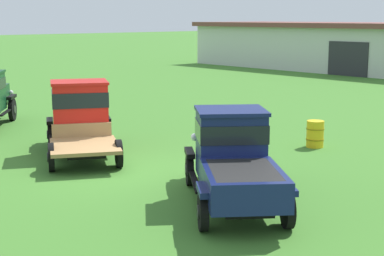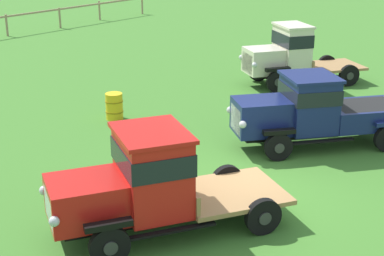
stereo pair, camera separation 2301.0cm
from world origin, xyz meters
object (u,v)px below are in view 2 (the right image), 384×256
Objects in this scene: vintage_truck_second_in_line at (145,182)px; oil_drum_beside_row at (114,106)px; vintage_truck_midrow_center at (315,110)px; vintage_truck_far_side at (289,55)px.

oil_drum_beside_row is (4.43, 5.89, -0.72)m from vintage_truck_second_in_line.
oil_drum_beside_row is at bearing 53.07° from vintage_truck_second_in_line.
vintage_truck_second_in_line is 1.07× the size of vintage_truck_midrow_center.
vintage_truck_midrow_center is (6.54, -0.10, -0.10)m from vintage_truck_second_in_line.
vintage_truck_far_side is at bearing 38.53° from vintage_truck_midrow_center.
vintage_truck_far_side is (5.01, 3.99, 0.13)m from vintage_truck_midrow_center.
oil_drum_beside_row is (-7.12, 2.01, -0.75)m from vintage_truck_far_side.
vintage_truck_far_side is (11.55, 3.89, 0.03)m from vintage_truck_second_in_line.
vintage_truck_second_in_line reaches higher than oil_drum_beside_row.
vintage_truck_far_side reaches higher than vintage_truck_second_in_line.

